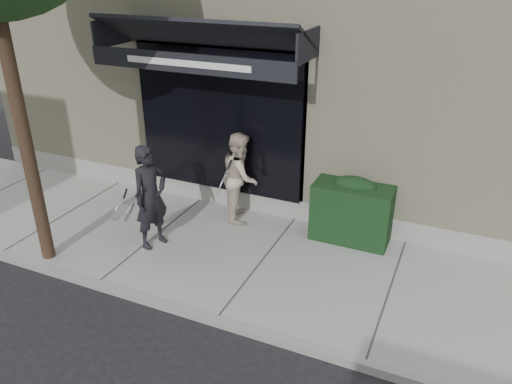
% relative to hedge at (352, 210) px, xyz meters
% --- Properties ---
extents(ground, '(80.00, 80.00, 0.00)m').
position_rel_hedge_xyz_m(ground, '(-1.10, -1.25, -0.66)').
color(ground, black).
rests_on(ground, ground).
extents(sidewalk, '(20.00, 3.00, 0.12)m').
position_rel_hedge_xyz_m(sidewalk, '(-1.10, -1.25, -0.60)').
color(sidewalk, '#9E9E98').
rests_on(sidewalk, ground).
extents(curb, '(20.00, 0.10, 0.14)m').
position_rel_hedge_xyz_m(curb, '(-1.10, -2.80, -0.59)').
color(curb, gray).
rests_on(curb, ground).
extents(building_facade, '(14.30, 8.04, 5.64)m').
position_rel_hedge_xyz_m(building_facade, '(-1.11, 3.71, 2.08)').
color(building_facade, beige).
rests_on(building_facade, ground).
extents(hedge, '(1.30, 0.70, 1.14)m').
position_rel_hedge_xyz_m(hedge, '(0.00, 0.00, 0.00)').
color(hedge, black).
rests_on(hedge, sidewalk).
extents(pedestrian_front, '(0.72, 0.93, 1.75)m').
position_rel_hedge_xyz_m(pedestrian_front, '(-2.95, -1.54, 0.33)').
color(pedestrian_front, black).
rests_on(pedestrian_front, sidewalk).
extents(pedestrian_back, '(0.87, 0.99, 1.63)m').
position_rel_hedge_xyz_m(pedestrian_back, '(-2.04, -0.08, 0.28)').
color(pedestrian_back, beige).
rests_on(pedestrian_back, sidewalk).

